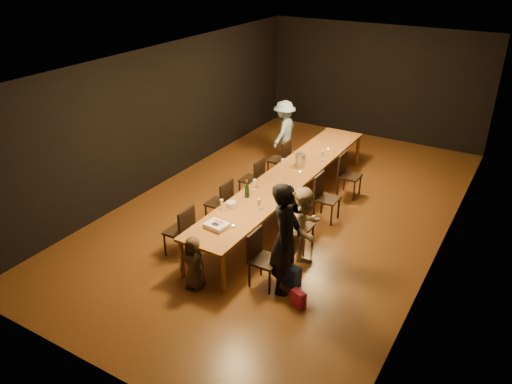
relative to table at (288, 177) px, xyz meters
The scene contains 30 objects.
ground 0.70m from the table, ahead, with size 10.00×10.00×0.00m, color #422210.
room_shell 1.38m from the table, ahead, with size 6.04×10.04×3.02m.
table is the anchor object (origin of this frame).
chair_right_0 2.56m from the table, 70.50° to the right, with size 0.42×0.42×0.93m, color black, non-canonical shape.
chair_right_1 1.49m from the table, 54.69° to the right, with size 0.42×0.42×0.93m, color black, non-canonical shape.
chair_right_2 0.88m from the table, ahead, with size 0.42×0.42×0.93m, color black, non-canonical shape.
chair_right_3 1.49m from the table, 54.69° to the left, with size 0.42×0.42×0.93m, color black, non-canonical shape.
chair_left_0 2.56m from the table, 109.50° to the right, with size 0.42×0.42×0.93m, color black, non-canonical shape.
chair_left_1 1.49m from the table, 125.31° to the right, with size 0.42×0.42×0.93m, color black, non-canonical shape.
chair_left_2 0.88m from the table, behind, with size 0.42×0.42×0.93m, color black, non-canonical shape.
chair_left_3 1.49m from the table, 125.31° to the left, with size 0.42×0.42×0.93m, color black, non-canonical shape.
woman_birthday 2.60m from the table, 63.63° to the right, with size 0.66×0.43×1.81m, color black.
woman_tan 2.02m from the table, 55.23° to the right, with size 0.71×0.55×1.46m, color beige.
man_blue 2.58m from the table, 119.68° to the left, with size 0.96×0.55×1.49m, color #8FB5DE.
child 3.04m from the table, 91.18° to the right, with size 0.44×0.29×0.91m, color #433425.
gift_bag_red 3.08m from the table, 59.46° to the right, with size 0.22×0.12×0.26m, color #C71D56.
gift_bag_blue 2.56m from the table, 61.01° to the right, with size 0.27×0.18×0.33m, color #244A9F.
birthday_cake 2.38m from the table, 91.68° to the right, with size 0.38×0.31×0.08m.
plate_stack 1.70m from the table, 98.25° to the right, with size 0.18×0.18×0.10m, color silver.
champagne_bottle 1.25m from the table, 99.92° to the right, with size 0.08×0.08×0.35m, color black, non-canonical shape.
ice_bucket 0.60m from the table, 92.06° to the left, with size 0.22×0.22×0.24m, color silver.
wineglass_0 1.89m from the table, 99.97° to the right, with size 0.06×0.06×0.21m, color beige, non-canonical shape.
wineglass_1 1.53m from the table, 81.98° to the right, with size 0.06×0.06×0.21m, color beige, non-canonical shape.
wineglass_2 0.92m from the table, 105.88° to the right, with size 0.06×0.06×0.21m, color silver, non-canonical shape.
wineglass_3 0.83m from the table, 63.52° to the right, with size 0.06×0.06×0.21m, color beige, non-canonical shape.
wineglass_4 0.38m from the table, 136.20° to the left, with size 0.06×0.06×0.21m, color silver, non-canonical shape.
wineglass_5 1.07m from the table, 75.47° to the left, with size 0.06×0.06×0.21m, color silver, non-canonical shape.
tealight_near 2.23m from the table, 86.14° to the right, with size 0.05×0.05×0.03m, color #B2B7B2.
tealight_mid 0.27m from the table, 54.85° to the left, with size 0.05×0.05×0.03m, color #B2B7B2.
tealight_far 1.63m from the table, 84.73° to the left, with size 0.05×0.05×0.03m, color #B2B7B2.
Camera 1 is at (4.00, -8.00, 4.89)m, focal length 35.00 mm.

